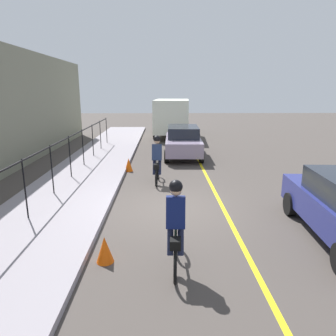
% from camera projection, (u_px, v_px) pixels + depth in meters
% --- Properties ---
extents(ground_plane, '(80.00, 80.00, 0.00)m').
position_uv_depth(ground_plane, '(170.00, 208.00, 9.40)').
color(ground_plane, '#463F3B').
extents(lane_line_centre, '(36.00, 0.12, 0.01)m').
position_uv_depth(lane_line_centre, '(223.00, 207.00, 9.43)').
color(lane_line_centre, yellow).
rests_on(lane_line_centre, ground).
extents(sidewalk, '(40.00, 3.20, 0.15)m').
position_uv_depth(sidewalk, '(56.00, 206.00, 9.32)').
color(sidewalk, gray).
rests_on(sidewalk, ground).
extents(iron_fence, '(20.34, 0.04, 1.60)m').
position_uv_depth(iron_fence, '(51.00, 157.00, 9.98)').
color(iron_fence, black).
rests_on(iron_fence, sidewalk).
extents(cyclist_lead, '(1.71, 0.38, 1.83)m').
position_uv_depth(cyclist_lead, '(157.00, 160.00, 11.67)').
color(cyclist_lead, black).
rests_on(cyclist_lead, ground).
extents(cyclist_follow, '(1.71, 0.38, 1.83)m').
position_uv_depth(cyclist_follow, '(176.00, 226.00, 5.98)').
color(cyclist_follow, black).
rests_on(cyclist_follow, ground).
extents(parked_sedan_rear, '(4.45, 2.03, 1.58)m').
position_uv_depth(parked_sedan_rear, '(183.00, 141.00, 16.57)').
color(parked_sedan_rear, '#9685A0').
rests_on(parked_sedan_rear, ground).
extents(box_truck_background, '(6.86, 2.91, 2.78)m').
position_uv_depth(box_truck_background, '(172.00, 116.00, 23.71)').
color(box_truck_background, white).
rests_on(box_truck_background, ground).
extents(traffic_cone_near, '(0.36, 0.36, 0.57)m').
position_uv_depth(traffic_cone_near, '(129.00, 165.00, 13.59)').
color(traffic_cone_near, '#F55809').
rests_on(traffic_cone_near, ground).
extents(traffic_cone_far, '(0.36, 0.36, 0.56)m').
position_uv_depth(traffic_cone_far, '(105.00, 249.00, 6.37)').
color(traffic_cone_far, '#F7570A').
rests_on(traffic_cone_far, ground).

